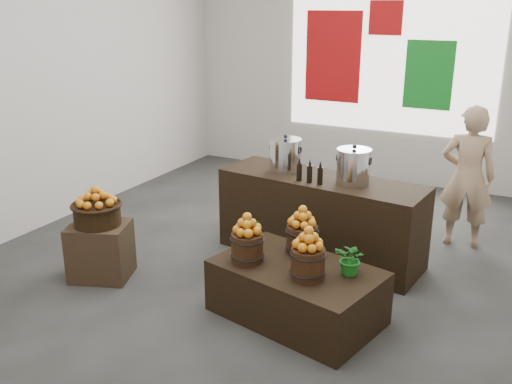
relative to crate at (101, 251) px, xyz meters
The scene contains 23 objects.
ground 1.84m from the crate, 41.88° to the left, with size 7.00×7.00×0.00m, color #3D3D3A.
back_wall 5.19m from the crate, 73.99° to the left, with size 6.00×0.04×4.00m, color #B9B2AB.
back_opening 5.26m from the crate, 70.61° to the left, with size 3.20×0.02×2.40m, color white.
deco_red_left 5.01m from the crate, 80.88° to the left, with size 0.90×0.04×1.40m, color #A90D0E.
deco_green_right 5.38m from the crate, 64.31° to the left, with size 0.70×0.04×1.00m, color #127920.
deco_red_upper 5.40m from the crate, 71.66° to the left, with size 0.50×0.04×0.50m, color #A90D0E.
crate is the anchor object (origin of this frame).
wicker_basket 0.40m from the crate, ahead, with size 0.47×0.47×0.21m, color black.
apples_in_basket 0.60m from the crate, ahead, with size 0.36×0.36×0.20m, color #A71305, non-canonical shape.
display_table 2.13m from the crate, ahead, with size 1.45×0.89×0.50m, color black.
apple_bucket_front_left 1.71m from the crate, ahead, with size 0.29×0.29×0.27m, color #3E2510.
apples_in_bucket_front_left 1.77m from the crate, ahead, with size 0.22×0.22×0.19m, color #A71305, non-canonical shape.
apple_bucket_front_right 2.30m from the crate, ahead, with size 0.29×0.29×0.27m, color #3E2510.
apples_in_bucket_front_right 2.35m from the crate, ahead, with size 0.22×0.22×0.19m, color #A71305, non-canonical shape.
apple_bucket_rear 2.12m from the crate, 13.59° to the left, with size 0.29×0.29×0.27m, color #3E2510.
apples_in_bucket_rear 2.17m from the crate, 13.59° to the left, with size 0.22×0.22×0.19m, color #A71305, non-canonical shape.
herb_garnish_right 2.62m from the crate, ahead, with size 0.27×0.23×0.30m, color #16691A.
herb_garnish_left 1.65m from the crate, 18.29° to the left, with size 0.13×0.11×0.24m, color #16691A.
counter 2.38m from the crate, 39.73° to the left, with size 2.26×0.72×0.93m, color black.
stock_pot_left 2.23m from the crate, 48.95° to the left, with size 0.35×0.35×0.35m, color silver.
stock_pot_center 2.75m from the crate, 34.08° to the left, with size 0.35×0.35×0.35m, color silver.
oil_cruets 2.34m from the crate, 35.66° to the left, with size 0.25×0.06×0.26m, color black, non-canonical shape.
shopper 4.14m from the crate, 39.20° to the left, with size 0.61×0.40×1.66m, color #9D7E60.
Camera 1 is at (2.54, -5.25, 2.74)m, focal length 40.00 mm.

